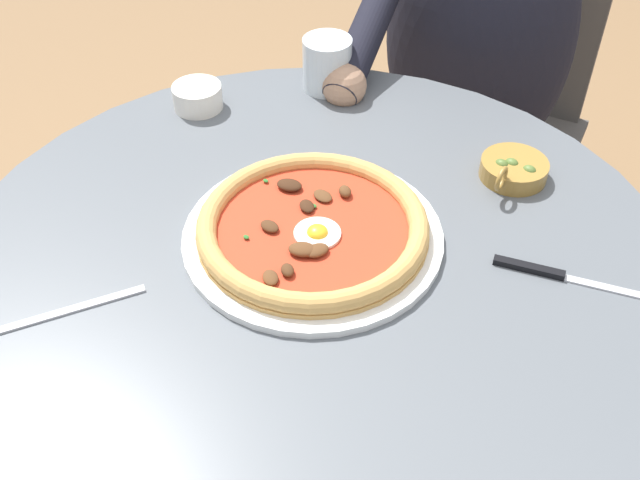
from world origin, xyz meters
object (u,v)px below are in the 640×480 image
pizza_on_plate (313,229)px  fork_utensil (63,312)px  dining_table (314,340)px  cafe_chair_diner (485,96)px  diner_person (461,137)px  ramekin_capers (197,96)px  water_glass (327,67)px  olive_pan (513,169)px  steak_knife (554,274)px

pizza_on_plate → fork_utensil: size_ratio=1.81×
dining_table → cafe_chair_diner: size_ratio=1.02×
cafe_chair_diner → pizza_on_plate: bearing=108.3°
fork_utensil → diner_person: bearing=-84.1°
dining_table → ramekin_capers: size_ratio=12.01×
ramekin_capers → fork_utensil: size_ratio=0.42×
water_glass → fork_utensil: 0.57m
water_glass → olive_pan: 0.34m
dining_table → pizza_on_plate: 0.18m
steak_knife → cafe_chair_diner: bearing=-49.9°
pizza_on_plate → steak_knife: pizza_on_plate is taller
olive_pan → diner_person: size_ratio=0.10×
steak_knife → olive_pan: (0.14, -0.12, 0.01)m
ramekin_capers → cafe_chair_diner: (-0.10, -0.65, -0.24)m
ramekin_capers → cafe_chair_diner: 0.70m
pizza_on_plate → diner_person: diner_person is taller
dining_table → diner_person: 0.65m
pizza_on_plate → ramekin_capers: 0.35m
diner_person → fork_utensil: bearing=95.9°
pizza_on_plate → ramekin_capers: size_ratio=4.28×
olive_pan → diner_person: (0.29, -0.31, -0.24)m
water_glass → diner_person: diner_person is taller
dining_table → diner_person: bearing=-70.6°
olive_pan → ramekin_capers: bearing=24.5°
dining_table → pizza_on_plate: bearing=-42.5°
water_glass → steak_knife: water_glass is taller
fork_utensil → cafe_chair_diner: bearing=-82.3°
steak_knife → dining_table: bearing=38.6°
cafe_chair_diner → diner_person: bearing=108.6°
pizza_on_plate → olive_pan: bearing=-109.3°
olive_pan → cafe_chair_diner: size_ratio=0.13×
diner_person → cafe_chair_diner: size_ratio=1.33×
water_glass → fork_utensil: size_ratio=0.46×
cafe_chair_diner → steak_knife: bearing=130.1°
water_glass → cafe_chair_diner: bearing=-90.3°
dining_table → water_glass: 0.43m
olive_pan → fork_utensil: (0.20, 0.56, -0.01)m
diner_person → cafe_chair_diner: bearing=-71.4°
steak_knife → ramekin_capers: (0.58, 0.08, 0.02)m
steak_knife → fork_utensil: bearing=51.9°
olive_pan → cafe_chair_diner: 0.61m
ramekin_capers → diner_person: 0.58m
pizza_on_plate → ramekin_capers: (0.34, -0.08, 0.00)m
cafe_chair_diner → dining_table: bearing=109.3°
diner_person → olive_pan: bearing=133.2°
dining_table → olive_pan: (-0.08, -0.30, 0.17)m
steak_knife → ramekin_capers: bearing=7.6°
ramekin_capers → cafe_chair_diner: cafe_chair_diner is taller
pizza_on_plate → cafe_chair_diner: 0.80m
steak_knife → olive_pan: size_ratio=1.61×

